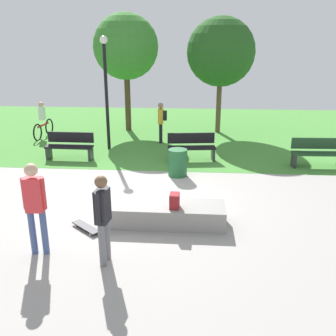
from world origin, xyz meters
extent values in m
plane|color=#9E9993|center=(0.00, 0.00, 0.00)|extent=(28.00, 28.00, 0.00)
cube|color=#478C38|center=(0.00, 8.11, 0.00)|extent=(26.60, 11.79, 0.01)
cube|color=gray|center=(1.01, -1.31, 0.22)|extent=(2.55, 0.82, 0.45)
cube|color=maroon|center=(1.20, -1.44, 0.61)|extent=(0.21, 0.29, 0.32)
cylinder|color=#3F5184|center=(-1.16, -2.71, 0.44)|extent=(0.12, 0.12, 0.87)
cylinder|color=#3F5184|center=(-1.38, -2.72, 0.44)|extent=(0.12, 0.12, 0.87)
cube|color=red|center=(-1.27, -2.72, 1.20)|extent=(0.33, 0.22, 0.65)
cylinder|color=red|center=(-1.10, -2.71, 1.22)|extent=(0.09, 0.09, 0.60)
cylinder|color=red|center=(-1.44, -2.73, 1.22)|extent=(0.09, 0.09, 0.60)
sphere|color=tan|center=(-1.27, -2.72, 1.67)|extent=(0.24, 0.24, 0.24)
cylinder|color=slate|center=(0.01, -3.04, 0.41)|extent=(0.12, 0.12, 0.82)
cylinder|color=slate|center=(0.05, -2.82, 0.41)|extent=(0.12, 0.12, 0.82)
cube|color=black|center=(0.03, -2.93, 1.12)|extent=(0.25, 0.35, 0.61)
cylinder|color=black|center=(0.00, -3.10, 1.15)|extent=(0.09, 0.09, 0.56)
cylinder|color=black|center=(0.06, -2.77, 1.15)|extent=(0.09, 0.09, 0.56)
sphere|color=brown|center=(0.03, -2.93, 1.57)|extent=(0.22, 0.22, 0.22)
cube|color=black|center=(-0.68, -1.74, 0.07)|extent=(0.74, 0.67, 0.02)
cylinder|color=silver|center=(-0.42, -1.86, 0.03)|extent=(0.06, 0.06, 0.06)
cylinder|color=silver|center=(-0.52, -1.98, 0.03)|extent=(0.06, 0.06, 0.06)
cylinder|color=silver|center=(-0.84, -1.49, 0.03)|extent=(0.06, 0.06, 0.06)
cylinder|color=silver|center=(-0.95, -1.62, 0.03)|extent=(0.06, 0.06, 0.06)
cube|color=black|center=(-2.67, 3.22, 0.45)|extent=(1.61, 0.46, 0.06)
cube|color=black|center=(-2.67, 3.44, 0.73)|extent=(1.60, 0.08, 0.36)
cube|color=#2D2D33|center=(-1.94, 3.21, 0.23)|extent=(0.09, 0.40, 0.45)
cube|color=#2D2D33|center=(-3.41, 3.23, 0.23)|extent=(0.09, 0.40, 0.45)
cube|color=black|center=(1.48, 3.41, 0.45)|extent=(1.64, 0.64, 0.06)
cube|color=black|center=(1.45, 3.63, 0.73)|extent=(1.59, 0.26, 0.36)
cube|color=#2D2D33|center=(2.21, 3.50, 0.23)|extent=(0.13, 0.40, 0.45)
cube|color=#2D2D33|center=(0.75, 3.32, 0.23)|extent=(0.13, 0.40, 0.45)
cube|color=#1E4223|center=(5.51, 3.02, 0.45)|extent=(1.62, 0.50, 0.06)
cube|color=#1E4223|center=(5.50, 3.24, 0.73)|extent=(1.60, 0.12, 0.36)
cube|color=#2D2D33|center=(4.77, 2.99, 0.23)|extent=(0.10, 0.40, 0.45)
cylinder|color=#4C3823|center=(-1.47, 7.89, 1.40)|extent=(0.26, 0.26, 2.81)
sphere|color=#387F2D|center=(-1.47, 7.89, 3.65)|extent=(2.79, 2.79, 2.79)
cylinder|color=brown|center=(2.58, 7.81, 1.29)|extent=(0.22, 0.22, 2.58)
sphere|color=#23561E|center=(2.58, 7.81, 3.44)|extent=(2.88, 2.88, 2.88)
cylinder|color=black|center=(-1.65, 4.69, 1.89)|extent=(0.12, 0.12, 3.78)
sphere|color=silver|center=(-1.65, 4.69, 3.90)|extent=(0.28, 0.28, 0.28)
cylinder|color=#1E592D|center=(1.09, 1.87, 0.41)|extent=(0.56, 0.56, 0.81)
cylinder|color=black|center=(0.22, 5.63, 0.39)|extent=(0.12, 0.12, 0.77)
cylinder|color=black|center=(0.21, 5.85, 0.39)|extent=(0.12, 0.12, 0.77)
cube|color=gold|center=(0.22, 5.74, 1.06)|extent=(0.21, 0.33, 0.58)
cylinder|color=gold|center=(0.22, 5.57, 1.09)|extent=(0.09, 0.09, 0.53)
cylinder|color=gold|center=(0.21, 5.91, 1.09)|extent=(0.09, 0.09, 0.53)
sphere|color=#9E7556|center=(0.22, 5.74, 1.49)|extent=(0.21, 0.21, 0.21)
cube|color=black|center=(0.38, 5.75, 1.09)|extent=(0.17, 0.26, 0.36)
torus|color=black|center=(-4.83, 5.70, 0.33)|extent=(0.10, 0.72, 0.72)
torus|color=black|center=(-4.77, 6.80, 0.33)|extent=(0.10, 0.72, 0.72)
cube|color=#B22626|center=(-4.80, 6.25, 0.53)|extent=(0.10, 0.99, 0.08)
cube|color=white|center=(-4.80, 6.25, 1.03)|extent=(0.20, 0.29, 0.56)
sphere|color=tan|center=(-4.80, 6.25, 1.38)|extent=(0.22, 0.22, 0.22)
camera|label=1|loc=(1.62, -8.75, 3.80)|focal=39.99mm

